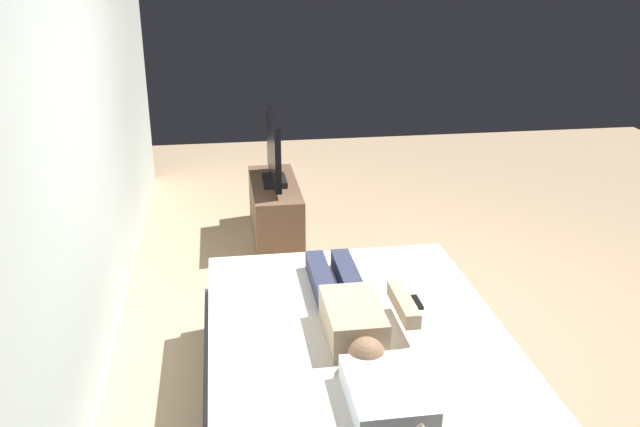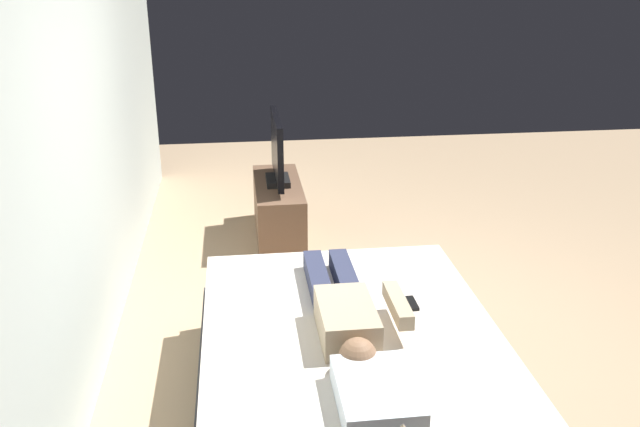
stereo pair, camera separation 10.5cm
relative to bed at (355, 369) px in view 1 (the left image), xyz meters
The scene contains 8 objects.
ground_plane 0.86m from the bed, 19.51° to the right, with size 10.00×10.00×0.00m, color tan.
back_wall 2.19m from the bed, 51.15° to the left, with size 6.40×0.10×2.80m, color silver.
bed is the anchor object (origin of this frame).
pillow 0.76m from the bed, behind, with size 0.48×0.34×0.12m, color white.
person 0.36m from the bed, 36.04° to the left, with size 1.26×0.46×0.18m.
remote 0.51m from the bed, 64.87° to the right, with size 0.15×0.04×0.02m, color black.
tv_stand 2.53m from the bed, ahead, with size 1.10×0.40×0.50m, color brown.
tv 2.58m from the bed, ahead, with size 0.88×0.20×0.59m.
Camera 1 is at (-3.84, 0.93, 2.39)m, focal length 38.12 mm.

